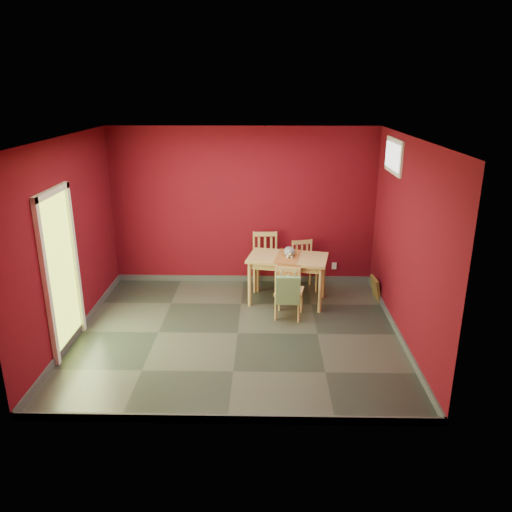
{
  "coord_description": "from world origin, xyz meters",
  "views": [
    {
      "loc": [
        0.38,
        -6.3,
        3.31
      ],
      "look_at": [
        0.25,
        0.45,
        1.0
      ],
      "focal_mm": 35.0,
      "sensor_mm": 36.0,
      "label": 1
    }
  ],
  "objects_px": {
    "chair_near": "(289,290)",
    "chair_far_right": "(304,265)",
    "dining_table": "(288,262)",
    "cat": "(289,250)",
    "picture_frame": "(376,288)",
    "chair_far_left": "(265,260)",
    "tote_bag": "(288,290)"
  },
  "relations": [
    {
      "from": "dining_table",
      "to": "cat",
      "type": "relative_size",
      "value": 3.62
    },
    {
      "from": "tote_bag",
      "to": "chair_far_right",
      "type": "bearing_deg",
      "value": 76.51
    },
    {
      "from": "picture_frame",
      "to": "cat",
      "type": "bearing_deg",
      "value": -176.41
    },
    {
      "from": "chair_far_right",
      "to": "picture_frame",
      "type": "distance_m",
      "value": 1.25
    },
    {
      "from": "chair_near",
      "to": "tote_bag",
      "type": "bearing_deg",
      "value": -96.69
    },
    {
      "from": "dining_table",
      "to": "chair_near",
      "type": "bearing_deg",
      "value": -90.24
    },
    {
      "from": "chair_far_right",
      "to": "chair_near",
      "type": "bearing_deg",
      "value": -104.68
    },
    {
      "from": "chair_far_right",
      "to": "tote_bag",
      "type": "xyz_separation_m",
      "value": [
        -0.33,
        -1.36,
        0.11
      ]
    },
    {
      "from": "dining_table",
      "to": "chair_far_right",
      "type": "height_order",
      "value": "chair_far_right"
    },
    {
      "from": "dining_table",
      "to": "cat",
      "type": "bearing_deg",
      "value": 66.08
    },
    {
      "from": "chair_far_left",
      "to": "tote_bag",
      "type": "height_order",
      "value": "chair_far_left"
    },
    {
      "from": "cat",
      "to": "picture_frame",
      "type": "bearing_deg",
      "value": 14.39
    },
    {
      "from": "chair_far_right",
      "to": "tote_bag",
      "type": "relative_size",
      "value": 1.72
    },
    {
      "from": "dining_table",
      "to": "chair_far_right",
      "type": "relative_size",
      "value": 1.61
    },
    {
      "from": "dining_table",
      "to": "chair_near",
      "type": "relative_size",
      "value": 1.56
    },
    {
      "from": "picture_frame",
      "to": "tote_bag",
      "type": "bearing_deg",
      "value": -147.34
    },
    {
      "from": "chair_far_right",
      "to": "dining_table",
      "type": "bearing_deg",
      "value": -118.12
    },
    {
      "from": "dining_table",
      "to": "tote_bag",
      "type": "distance_m",
      "value": 0.81
    },
    {
      "from": "dining_table",
      "to": "tote_bag",
      "type": "bearing_deg",
      "value": -91.93
    },
    {
      "from": "chair_far_left",
      "to": "tote_bag",
      "type": "xyz_separation_m",
      "value": [
        0.33,
        -1.41,
        0.04
      ]
    },
    {
      "from": "chair_far_right",
      "to": "tote_bag",
      "type": "distance_m",
      "value": 1.41
    },
    {
      "from": "chair_far_right",
      "to": "chair_near",
      "type": "relative_size",
      "value": 0.97
    },
    {
      "from": "chair_far_left",
      "to": "chair_near",
      "type": "height_order",
      "value": "chair_far_left"
    },
    {
      "from": "chair_far_left",
      "to": "dining_table",
      "type": "bearing_deg",
      "value": -59.72
    },
    {
      "from": "picture_frame",
      "to": "dining_table",
      "type": "bearing_deg",
      "value": -174.26
    },
    {
      "from": "picture_frame",
      "to": "chair_near",
      "type": "bearing_deg",
      "value": -153.05
    },
    {
      "from": "chair_far_left",
      "to": "cat",
      "type": "distance_m",
      "value": 0.76
    },
    {
      "from": "chair_near",
      "to": "chair_far_right",
      "type": "bearing_deg",
      "value": 75.32
    },
    {
      "from": "chair_near",
      "to": "chair_far_left",
      "type": "bearing_deg",
      "value": 106.31
    },
    {
      "from": "chair_far_left",
      "to": "cat",
      "type": "height_order",
      "value": "chair_far_left"
    },
    {
      "from": "dining_table",
      "to": "chair_far_left",
      "type": "relative_size",
      "value": 1.4
    },
    {
      "from": "chair_far_left",
      "to": "picture_frame",
      "type": "distance_m",
      "value": 1.89
    }
  ]
}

